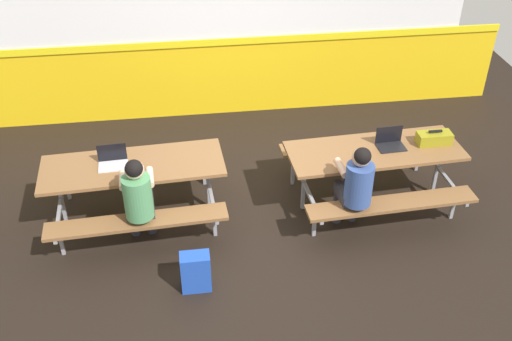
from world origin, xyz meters
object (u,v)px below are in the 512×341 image
at_px(picnic_table_left, 134,176).
at_px(toolbox_grey, 434,138).
at_px(student_further, 356,183).
at_px(laptop_silver, 113,161).
at_px(picnic_table_right, 373,161).
at_px(student_nearer, 138,196).
at_px(laptop_dark, 390,143).
at_px(backpack_dark, 196,272).

relative_size(picnic_table_left, toolbox_grey, 5.18).
distance_m(picnic_table_left, student_further, 2.48).
bearing_deg(picnic_table_left, laptop_silver, 173.00).
height_order(picnic_table_right, student_nearer, student_nearer).
bearing_deg(picnic_table_left, toolbox_grey, -0.40).
relative_size(laptop_silver, toolbox_grey, 0.83).
height_order(laptop_silver, toolbox_grey, laptop_silver).
relative_size(picnic_table_left, student_further, 1.72).
xyz_separation_m(laptop_dark, backpack_dark, (-2.36, -1.23, -0.57)).
height_order(student_nearer, backpack_dark, student_nearer).
distance_m(student_further, laptop_dark, 0.86).
xyz_separation_m(student_nearer, student_further, (2.32, -0.09, 0.00)).
distance_m(picnic_table_left, toolbox_grey, 3.51).
bearing_deg(picnic_table_right, student_further, -123.64).
height_order(picnic_table_left, student_nearer, student_nearer).
relative_size(toolbox_grey, backpack_dark, 0.91).
relative_size(picnic_table_right, laptop_silver, 6.25).
distance_m(picnic_table_right, laptop_silver, 3.00).
relative_size(student_nearer, toolbox_grey, 3.02).
height_order(student_further, laptop_dark, student_further).
bearing_deg(laptop_dark, toolbox_grey, -0.97).
bearing_deg(laptop_dark, picnic_table_right, -166.04).
relative_size(laptop_silver, backpack_dark, 0.75).
bearing_deg(student_nearer, picnic_table_left, 97.59).
relative_size(picnic_table_left, laptop_silver, 6.25).
distance_m(laptop_silver, backpack_dark, 1.62).
bearing_deg(picnic_table_left, student_further, -15.01).
bearing_deg(backpack_dark, picnic_table_right, 28.63).
distance_m(student_nearer, laptop_silver, 0.65).
distance_m(student_nearer, student_further, 2.32).
bearing_deg(laptop_silver, backpack_dark, -57.16).
xyz_separation_m(picnic_table_left, backpack_dark, (0.61, -1.25, -0.36)).
distance_m(student_further, laptop_silver, 2.69).
distance_m(laptop_dark, toolbox_grey, 0.53).
bearing_deg(student_further, laptop_dark, 47.31).
xyz_separation_m(picnic_table_right, student_nearer, (-2.71, -0.49, 0.13)).
xyz_separation_m(picnic_table_right, student_further, (-0.38, -0.58, 0.13)).
height_order(picnic_table_left, picnic_table_right, same).
relative_size(student_nearer, student_further, 1.00).
bearing_deg(student_nearer, toolbox_grey, 8.78).
bearing_deg(student_nearer, student_further, -2.18).
height_order(picnic_table_right, laptop_dark, laptop_dark).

